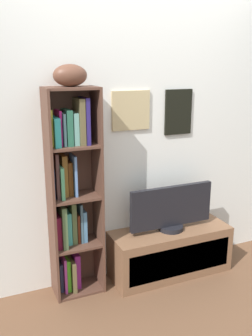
{
  "coord_description": "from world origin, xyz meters",
  "views": [
    {
      "loc": [
        -1.3,
        -1.73,
        1.85
      ],
      "look_at": [
        -0.18,
        0.85,
        1.06
      ],
      "focal_mm": 39.93,
      "sensor_mm": 36.0,
      "label": 1
    }
  ],
  "objects": [
    {
      "name": "tv_stand",
      "position": [
        0.27,
        0.9,
        0.21
      ],
      "size": [
        1.08,
        0.39,
        0.42
      ],
      "color": "brown",
      "rests_on": "ground"
    },
    {
      "name": "football",
      "position": [
        -0.57,
        0.97,
        1.76
      ],
      "size": [
        0.25,
        0.16,
        0.16
      ],
      "primitive_type": "ellipsoid",
      "rotation": [
        0.0,
        0.0,
        -0.01
      ],
      "color": "brown",
      "rests_on": "bookshelf"
    },
    {
      "name": "television",
      "position": [
        0.27,
        0.9,
        0.62
      ],
      "size": [
        0.78,
        0.22,
        0.4
      ],
      "color": "black",
      "rests_on": "tv_stand"
    },
    {
      "name": "back_wall",
      "position": [
        0.0,
        1.13,
        1.2
      ],
      "size": [
        4.8,
        0.08,
        2.39
      ],
      "color": "silver",
      "rests_on": "ground"
    },
    {
      "name": "bookshelf",
      "position": [
        -0.6,
        1.0,
        0.85
      ],
      "size": [
        0.4,
        0.26,
        1.68
      ],
      "color": "brown",
      "rests_on": "ground"
    }
  ]
}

